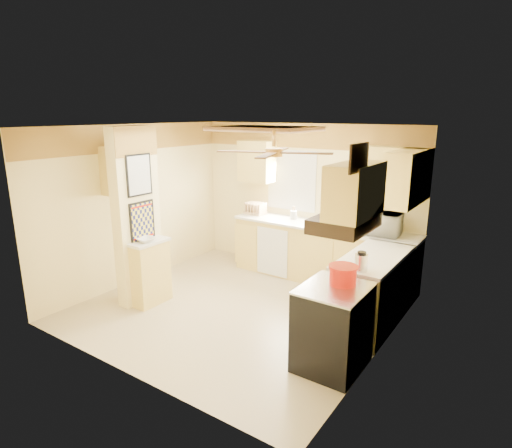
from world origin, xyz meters
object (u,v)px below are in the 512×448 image
Objects in this scene: microwave at (380,223)px; kettle at (361,262)px; stove at (333,327)px; dutch_oven at (343,275)px; bowl at (146,240)px.

microwave reaches higher than kettle.
stove is 2.96× the size of dutch_oven.
kettle is (2.86, 0.61, 0.08)m from bowl.
microwave is 1.92× the size of dutch_oven.
microwave is 2.04m from dutch_oven.
stove is 2.25m from microwave.
microwave is at bearing 101.62° from kettle.
kettle is at bearing 82.72° from stove.
dutch_oven is at bearing 3.77° from bowl.
microwave reaches higher than dutch_oven.
bowl is at bearing -176.23° from dutch_oven.
bowl reaches higher than stove.
stove is 0.57m from dutch_oven.
microwave is 2.47× the size of bowl.
dutch_oven is at bearing 96.45° from microwave.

